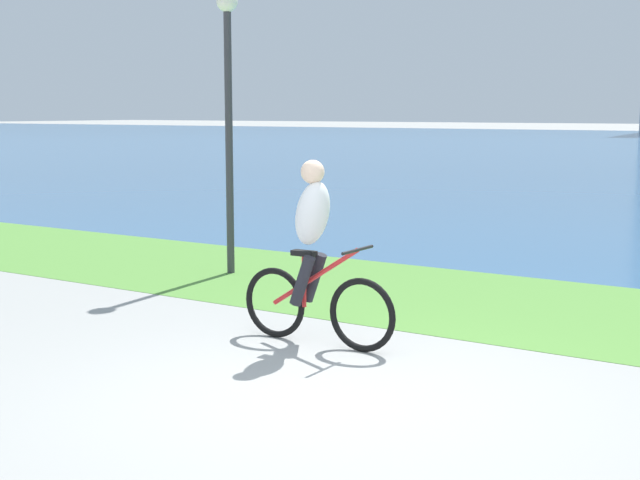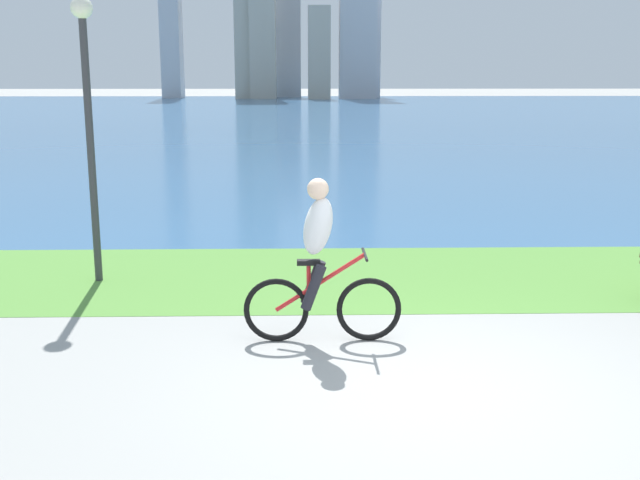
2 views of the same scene
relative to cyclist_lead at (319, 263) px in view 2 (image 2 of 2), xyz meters
The scene contains 6 objects.
ground_plane 1.80m from the cyclist_lead, 55.40° to the right, with size 300.00×300.00×0.00m, color #9E9E99.
grass_strip_bayside 2.86m from the cyclist_lead, 70.69° to the left, with size 120.00×3.44×0.01m, color #59933D.
bay_water_surface 49.09m from the cyclist_lead, 88.95° to the left, with size 300.00×89.57×0.00m, color #386693.
cyclist_lead is the anchor object (origin of this frame).
lamppost_tall 4.15m from the cyclist_lead, 140.13° to the left, with size 0.28×0.28×3.70m.
city_skyline_far_shore 85.62m from the cyclist_lead, 91.67° to the left, with size 26.50×10.79×26.04m.
Camera 2 is at (-1.08, -6.20, 2.73)m, focal length 42.35 mm.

